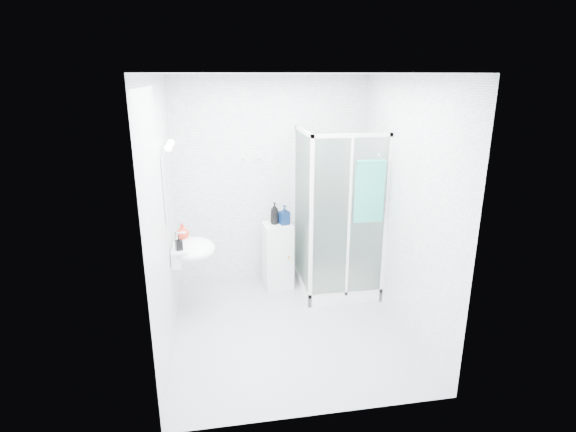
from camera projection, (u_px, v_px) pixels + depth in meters
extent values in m
cube|color=white|center=(289.00, 212.00, 4.41)|extent=(2.40, 2.60, 2.60)
cube|color=#A5A7AA|center=(289.00, 328.00, 4.80)|extent=(2.40, 2.60, 0.01)
cube|color=white|center=(289.00, 74.00, 4.02)|extent=(2.40, 2.60, 0.01)
cube|color=white|center=(336.00, 283.00, 5.70)|extent=(0.90, 0.90, 0.12)
cube|color=silver|center=(304.00, 131.00, 5.05)|extent=(0.04, 0.90, 0.04)
cube|color=silver|center=(352.00, 135.00, 4.72)|extent=(0.90, 0.04, 0.04)
cube|color=silver|center=(311.00, 226.00, 4.94)|extent=(0.04, 0.04, 2.00)
cube|color=white|center=(302.00, 211.00, 5.33)|extent=(0.02, 0.82, 1.84)
cube|color=white|center=(349.00, 221.00, 4.99)|extent=(0.82, 0.02, 1.84)
cube|color=silver|center=(349.00, 220.00, 5.00)|extent=(0.03, 0.04, 1.84)
cylinder|color=silver|center=(330.00, 177.00, 5.68)|extent=(0.02, 0.02, 1.00)
cylinder|color=silver|center=(332.00, 140.00, 5.51)|extent=(0.09, 0.05, 0.09)
cylinder|color=silver|center=(333.00, 199.00, 5.81)|extent=(0.12, 0.04, 0.12)
cylinder|color=silver|center=(378.00, 154.00, 4.79)|extent=(0.03, 0.05, 0.03)
cube|color=white|center=(177.00, 254.00, 4.81)|extent=(0.10, 0.40, 0.18)
ellipsoid|color=white|center=(194.00, 249.00, 4.82)|extent=(0.46, 0.56, 0.20)
cube|color=white|center=(182.00, 245.00, 4.79)|extent=(0.16, 0.50, 0.02)
cylinder|color=silver|center=(176.00, 239.00, 4.75)|extent=(0.04, 0.04, 0.16)
cylinder|color=silver|center=(180.00, 233.00, 4.74)|extent=(0.12, 0.02, 0.02)
cube|color=white|center=(167.00, 187.00, 4.58)|extent=(0.02, 0.60, 0.70)
cylinder|color=silver|center=(164.00, 148.00, 4.30)|extent=(0.05, 0.04, 0.04)
sphere|color=white|center=(168.00, 148.00, 4.31)|extent=(0.08, 0.08, 0.08)
cylinder|color=silver|center=(167.00, 143.00, 4.60)|extent=(0.05, 0.04, 0.04)
sphere|color=white|center=(171.00, 143.00, 4.61)|extent=(0.08, 0.08, 0.08)
cylinder|color=silver|center=(243.00, 158.00, 5.45)|extent=(0.02, 0.04, 0.02)
sphere|color=silver|center=(243.00, 159.00, 5.42)|extent=(0.03, 0.03, 0.03)
cylinder|color=silver|center=(259.00, 158.00, 5.48)|extent=(0.02, 0.04, 0.02)
sphere|color=silver|center=(259.00, 158.00, 5.46)|extent=(0.03, 0.03, 0.03)
cube|color=silver|center=(278.00, 255.00, 5.65)|extent=(0.37, 0.37, 0.83)
cube|color=silver|center=(280.00, 261.00, 5.50)|extent=(0.31, 0.03, 0.71)
sphere|color=orange|center=(289.00, 257.00, 5.48)|extent=(0.03, 0.03, 0.03)
cube|color=teal|center=(369.00, 192.00, 4.88)|extent=(0.33, 0.04, 0.67)
cylinder|color=teal|center=(371.00, 162.00, 4.78)|extent=(0.33, 0.05, 0.05)
imported|color=black|center=(274.00, 213.00, 5.50)|extent=(0.13, 0.13, 0.27)
imported|color=#0B1F45|center=(284.00, 215.00, 5.48)|extent=(0.14, 0.14, 0.24)
imported|color=red|center=(182.00, 232.00, 4.90)|extent=(0.17, 0.17, 0.18)
imported|color=black|center=(179.00, 243.00, 4.61)|extent=(0.09, 0.09, 0.15)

